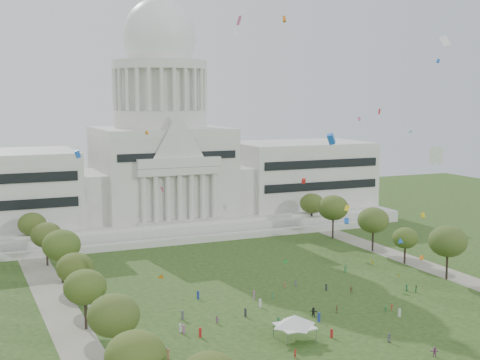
% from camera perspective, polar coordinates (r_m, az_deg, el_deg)
% --- Properties ---
extents(ground, '(400.00, 400.00, 0.00)m').
position_cam_1_polar(ground, '(137.32, 7.72, -12.19)').
color(ground, '#264217').
rests_on(ground, ground).
extents(capitol, '(160.00, 64.50, 91.30)m').
position_cam_1_polar(capitol, '(235.14, -6.71, 1.52)').
color(capitol, silver).
rests_on(capitol, ground).
extents(path_left, '(8.00, 160.00, 0.04)m').
position_cam_1_polar(path_left, '(148.87, -15.05, -10.82)').
color(path_left, gray).
rests_on(path_left, ground).
extents(path_right, '(8.00, 160.00, 0.04)m').
position_cam_1_polar(path_right, '(187.61, 15.58, -7.07)').
color(path_right, gray).
rests_on(path_right, ground).
extents(row_tree_l_0, '(8.85, 8.85, 12.59)m').
position_cam_1_polar(row_tree_l_0, '(98.55, -8.91, -14.65)').
color(row_tree_l_0, black).
rests_on(row_tree_l_0, ground).
extents(row_tree_l_1, '(8.86, 8.86, 12.59)m').
position_cam_1_polar(row_tree_l_1, '(115.91, -10.74, -11.29)').
color(row_tree_l_1, black).
rests_on(row_tree_l_1, ground).
extents(row_tree_l_2, '(8.42, 8.42, 11.97)m').
position_cam_1_polar(row_tree_l_2, '(134.86, -13.09, -8.89)').
color(row_tree_l_2, black).
rests_on(row_tree_l_2, ground).
extents(row_tree_r_2, '(9.55, 9.55, 13.58)m').
position_cam_1_polar(row_tree_r_2, '(173.69, 17.32, -5.01)').
color(row_tree_r_2, black).
rests_on(row_tree_r_2, ground).
extents(row_tree_l_3, '(8.12, 8.12, 11.55)m').
position_cam_1_polar(row_tree_l_3, '(150.90, -13.90, -7.30)').
color(row_tree_l_3, black).
rests_on(row_tree_l_3, ground).
extents(row_tree_r_3, '(7.01, 7.01, 9.98)m').
position_cam_1_polar(row_tree_r_3, '(187.25, 13.92, -4.83)').
color(row_tree_r_3, black).
rests_on(row_tree_r_3, ground).
extents(row_tree_l_4, '(9.29, 9.29, 13.21)m').
position_cam_1_polar(row_tree_l_4, '(168.42, -14.99, -5.40)').
color(row_tree_l_4, black).
rests_on(row_tree_l_4, ground).
extents(row_tree_r_4, '(9.19, 9.19, 13.06)m').
position_cam_1_polar(row_tree_r_4, '(199.31, 11.30, -3.38)').
color(row_tree_r_4, black).
rests_on(row_tree_r_4, ground).
extents(row_tree_l_5, '(8.33, 8.33, 11.85)m').
position_cam_1_polar(row_tree_l_5, '(186.49, -16.19, -4.53)').
color(row_tree_l_5, black).
rests_on(row_tree_l_5, ground).
extents(row_tree_r_5, '(9.82, 9.82, 13.96)m').
position_cam_1_polar(row_tree_r_5, '(215.09, 7.96, -2.36)').
color(row_tree_r_5, black).
rests_on(row_tree_r_5, ground).
extents(row_tree_l_6, '(8.19, 8.19, 11.64)m').
position_cam_1_polar(row_tree_l_6, '(204.01, -17.32, -3.62)').
color(row_tree_l_6, black).
rests_on(row_tree_l_6, ground).
extents(row_tree_r_6, '(8.42, 8.42, 11.97)m').
position_cam_1_polar(row_tree_r_6, '(231.78, 6.16, -1.99)').
color(row_tree_r_6, black).
rests_on(row_tree_r_6, ground).
extents(event_tent, '(8.97, 8.97, 4.96)m').
position_cam_1_polar(event_tent, '(127.67, 4.69, -11.84)').
color(event_tent, '#4C4C4C').
rests_on(event_tent, ground).
extents(person_0, '(0.86, 0.98, 1.68)m').
position_cam_1_polar(person_0, '(163.16, 14.02, -8.88)').
color(person_0, '#33723F').
rests_on(person_0, ground).
extents(person_2, '(0.94, 0.95, 1.69)m').
position_cam_1_polar(person_2, '(162.29, 14.82, -8.99)').
color(person_2, '#33723F').
rests_on(person_2, ground).
extents(person_3, '(0.52, 1.00, 1.55)m').
position_cam_1_polar(person_3, '(146.53, 12.30, -10.72)').
color(person_3, '#33723F').
rests_on(person_3, ground).
extents(person_4, '(0.89, 1.14, 1.72)m').
position_cam_1_polar(person_4, '(144.68, 8.25, -10.83)').
color(person_4, olive).
rests_on(person_4, ground).
extents(person_5, '(1.86, 1.89, 2.05)m').
position_cam_1_polar(person_5, '(141.49, 6.29, -11.14)').
color(person_5, '#26262B').
rests_on(person_5, ground).
extents(person_6, '(0.74, 0.96, 1.76)m').
position_cam_1_polar(person_6, '(130.22, 12.61, -13.00)').
color(person_6, '#4C4C51').
rests_on(person_6, ground).
extents(person_7, '(0.74, 0.67, 1.65)m').
position_cam_1_polar(person_7, '(120.64, 4.72, -14.54)').
color(person_7, '#B21E1E').
rests_on(person_7, ground).
extents(person_8, '(0.86, 0.66, 1.58)m').
position_cam_1_polar(person_8, '(136.98, -2.00, -11.83)').
color(person_8, '#994C8C').
rests_on(person_8, ground).
extents(person_9, '(0.89, 1.04, 1.44)m').
position_cam_1_polar(person_9, '(147.96, 12.84, -10.58)').
color(person_9, '#B21E1E').
rests_on(person_9, ground).
extents(person_10, '(0.79, 1.07, 1.64)m').
position_cam_1_polar(person_10, '(158.90, 9.47, -9.21)').
color(person_10, olive).
rests_on(person_10, ground).
extents(person_11, '(1.76, 1.16, 1.77)m').
position_cam_1_polar(person_11, '(125.47, 16.27, -13.91)').
color(person_11, '#994C8C').
rests_on(person_11, ground).
extents(distant_crowd, '(67.03, 39.39, 1.93)m').
position_cam_1_polar(distant_crowd, '(142.58, -0.23, -11.01)').
color(distant_crowd, '#4C4C51').
rests_on(distant_crowd, ground).
extents(kite_swarm, '(92.80, 109.33, 58.95)m').
position_cam_1_polar(kite_swarm, '(140.03, 6.24, 0.82)').
color(kite_swarm, '#E54C8C').
rests_on(kite_swarm, ground).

